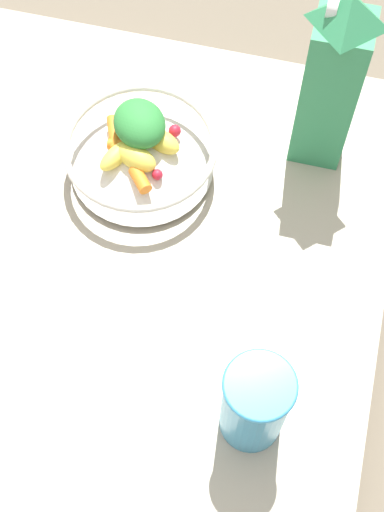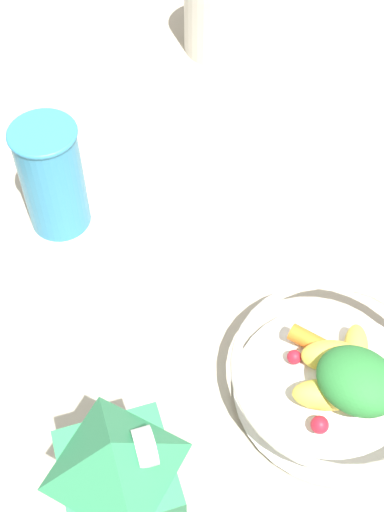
# 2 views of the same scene
# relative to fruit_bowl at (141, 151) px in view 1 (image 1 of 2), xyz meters

# --- Properties ---
(fruit_bowl) EXTENTS (0.21, 0.21, 0.09)m
(fruit_bowl) POSITION_rel_fruit_bowl_xyz_m (0.00, 0.00, 0.00)
(fruit_bowl) COLOR silver
(fruit_bowl) RESTS_ON countertop
(milk_carton) EXTENTS (0.07, 0.07, 0.27)m
(milk_carton) POSITION_rel_fruit_bowl_xyz_m (-0.10, 0.23, 0.10)
(milk_carton) COLOR #338C59
(milk_carton) RESTS_ON countertop
(drinking_cup) EXTENTS (0.08, 0.08, 0.14)m
(drinking_cup) POSITION_rel_fruit_bowl_xyz_m (0.31, 0.22, 0.04)
(drinking_cup) COLOR #3893C6
(drinking_cup) RESTS_ON countertop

